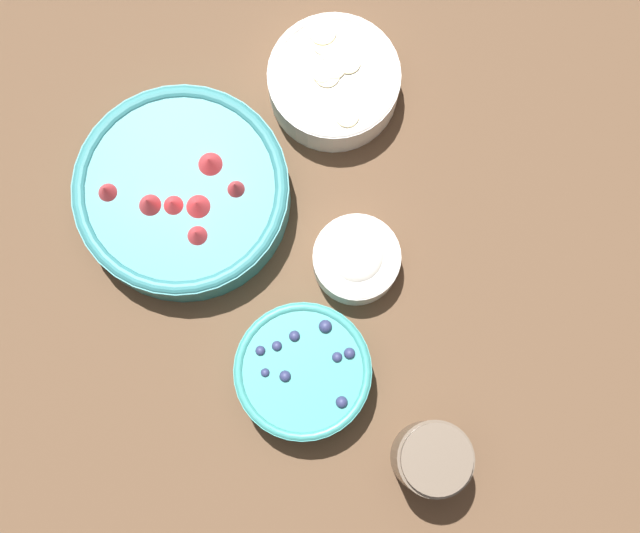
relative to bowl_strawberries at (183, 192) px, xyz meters
The scene contains 6 objects.
ground_plane 0.14m from the bowl_strawberries, ahead, with size 4.00×4.00×0.00m, color brown.
bowl_strawberries is the anchor object (origin of this frame).
bowl_blueberries 0.26m from the bowl_strawberries, 23.75° to the left, with size 0.16×0.16×0.07m.
bowl_bananas 0.23m from the bowl_strawberries, 117.72° to the left, with size 0.16×0.16×0.06m.
bowl_cream 0.23m from the bowl_strawberries, 58.56° to the left, with size 0.11×0.11×0.06m.
jar_chocolate 0.43m from the bowl_strawberries, 32.52° to the left, with size 0.08×0.08×0.11m.
Camera 1 is at (0.18, 0.10, 1.08)m, focal length 50.00 mm.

